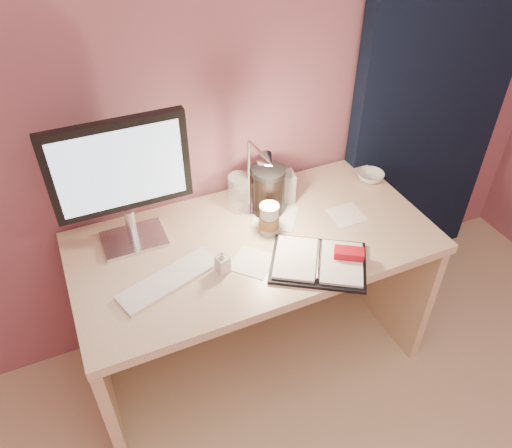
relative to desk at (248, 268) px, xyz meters
name	(u,v)px	position (x,y,z in m)	size (l,w,h in m)	color
room	(424,69)	(0.95, 0.24, 0.63)	(3.50, 3.50, 3.50)	#C6B28E
desk	(248,268)	(0.00, 0.00, 0.00)	(1.40, 0.70, 0.73)	beige
monitor	(121,174)	(-0.43, 0.10, 0.54)	(0.49, 0.17, 0.52)	silver
keyboard	(169,280)	(-0.37, -0.16, 0.23)	(0.38, 0.11, 0.02)	white
planner	(321,261)	(0.17, -0.30, 0.24)	(0.43, 0.40, 0.05)	black
paper_a	(252,262)	(-0.06, -0.19, 0.23)	(0.14, 0.14, 0.00)	white
paper_b	(347,215)	(0.41, -0.09, 0.23)	(0.13, 0.13, 0.00)	white
paper_c	(276,217)	(0.13, 0.02, 0.23)	(0.17, 0.17, 0.00)	white
coffee_cup	(269,219)	(0.07, -0.05, 0.29)	(0.08, 0.08, 0.13)	silver
clear_cup	(239,193)	(0.02, 0.13, 0.31)	(0.09, 0.09, 0.16)	white
bowl	(371,176)	(0.64, 0.09, 0.24)	(0.12, 0.12, 0.04)	silver
lotion_bottle	(222,261)	(-0.17, -0.18, 0.27)	(0.04, 0.04, 0.10)	silver
dark_jar	(268,193)	(0.12, 0.07, 0.32)	(0.13, 0.13, 0.18)	black
product_box	(283,187)	(0.21, 0.11, 0.29)	(0.09, 0.07, 0.14)	beige
desk_lamp	(257,178)	(0.05, 0.01, 0.45)	(0.09, 0.22, 0.35)	silver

